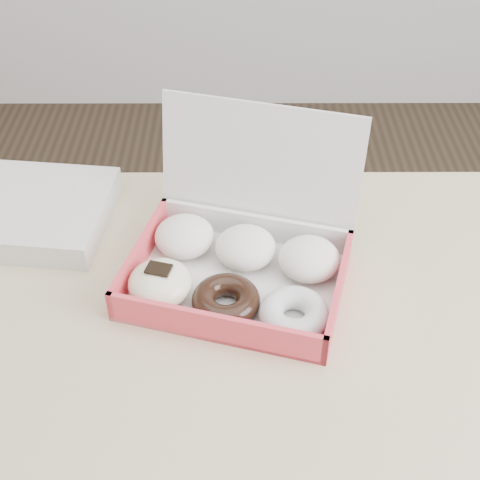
{
  "coord_description": "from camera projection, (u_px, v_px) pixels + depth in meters",
  "views": [
    {
      "loc": [
        -0.07,
        -0.61,
        1.46
      ],
      "look_at": [
        -0.06,
        0.12,
        0.82
      ],
      "focal_mm": 50.0,
      "sensor_mm": 36.0,
      "label": 1
    }
  ],
  "objects": [
    {
      "name": "table",
      "position": [
        283.0,
        374.0,
        0.97
      ],
      "size": [
        1.2,
        0.8,
        0.75
      ],
      "color": "tan",
      "rests_on": "ground"
    },
    {
      "name": "donut_box",
      "position": [
        237.0,
        260.0,
        0.99
      ],
      "size": [
        0.37,
        0.34,
        0.23
      ],
      "rotation": [
        0.0,
        0.0,
        -0.27
      ],
      "color": "silver",
      "rests_on": "table"
    },
    {
      "name": "newspapers",
      "position": [
        24.0,
        211.0,
        1.1
      ],
      "size": [
        0.3,
        0.25,
        0.04
      ],
      "primitive_type": "cube",
      "rotation": [
        0.0,
        0.0,
        -0.11
      ],
      "color": "white",
      "rests_on": "table"
    }
  ]
}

